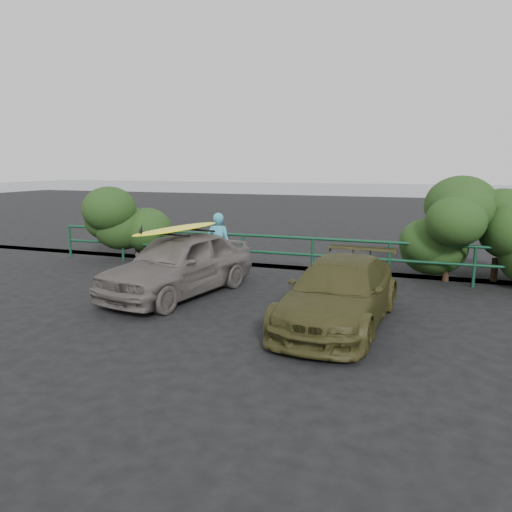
{
  "coord_description": "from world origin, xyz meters",
  "views": [
    {
      "loc": [
        4.06,
        -7.88,
        2.94
      ],
      "look_at": [
        0.6,
        1.66,
        1.08
      ],
      "focal_mm": 35.0,
      "sensor_mm": 36.0,
      "label": 1
    }
  ],
  "objects_px": {
    "man": "(219,245)",
    "sedan": "(179,264)",
    "surfboard": "(178,229)",
    "olive_vehicle": "(339,293)",
    "guardrail": "(277,254)"
  },
  "relations": [
    {
      "from": "sedan",
      "to": "olive_vehicle",
      "type": "xyz_separation_m",
      "value": [
        3.84,
        -0.94,
        -0.11
      ]
    },
    {
      "from": "man",
      "to": "sedan",
      "type": "bearing_deg",
      "value": 81.12
    },
    {
      "from": "guardrail",
      "to": "sedan",
      "type": "xyz_separation_m",
      "value": [
        -1.38,
        -3.02,
        0.2
      ]
    },
    {
      "from": "guardrail",
      "to": "man",
      "type": "relative_size",
      "value": 8.16
    },
    {
      "from": "guardrail",
      "to": "olive_vehicle",
      "type": "relative_size",
      "value": 3.33
    },
    {
      "from": "man",
      "to": "surfboard",
      "type": "bearing_deg",
      "value": 81.12
    },
    {
      "from": "man",
      "to": "surfboard",
      "type": "relative_size",
      "value": 0.6
    },
    {
      "from": "guardrail",
      "to": "man",
      "type": "bearing_deg",
      "value": -140.71
    },
    {
      "from": "olive_vehicle",
      "to": "surfboard",
      "type": "bearing_deg",
      "value": 169.76
    },
    {
      "from": "olive_vehicle",
      "to": "surfboard",
      "type": "height_order",
      "value": "surfboard"
    },
    {
      "from": "sedan",
      "to": "surfboard",
      "type": "distance_m",
      "value": 0.81
    },
    {
      "from": "olive_vehicle",
      "to": "man",
      "type": "bearing_deg",
      "value": 145.58
    },
    {
      "from": "olive_vehicle",
      "to": "surfboard",
      "type": "relative_size",
      "value": 1.47
    },
    {
      "from": "sedan",
      "to": "olive_vehicle",
      "type": "height_order",
      "value": "sedan"
    },
    {
      "from": "olive_vehicle",
      "to": "guardrail",
      "type": "bearing_deg",
      "value": 125.33
    }
  ]
}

